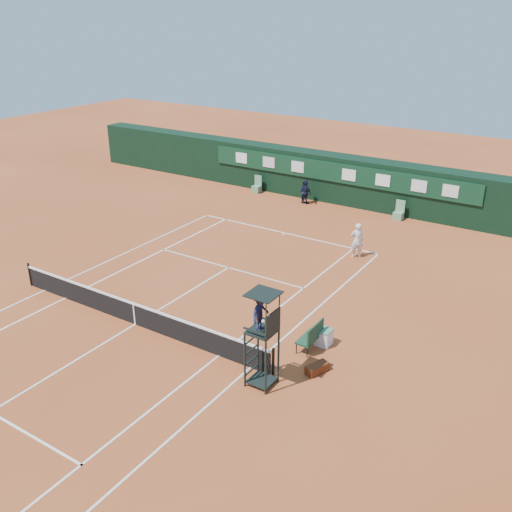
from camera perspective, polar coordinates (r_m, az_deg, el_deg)
The scene contains 14 objects.
ground at distance 23.30m, azimuth -11.97°, elevation -6.69°, with size 90.00×90.00×0.00m, color #B15329.
court_lines at distance 23.30m, azimuth -11.97°, elevation -6.68°, with size 11.05×23.85×0.01m.
tennis_net at distance 23.06m, azimuth -12.07°, elevation -5.60°, with size 12.90×0.10×1.10m.
back_wall at distance 37.20m, azimuth 8.35°, elevation 7.66°, with size 40.00×1.65×3.00m.
linesman_chair_left at distance 38.99m, azimuth 0.08°, elevation 6.83°, with size 0.55×0.50×1.15m.
linesman_chair_right at distance 34.88m, azimuth 14.07°, elevation 4.07°, with size 0.55×0.50×1.15m.
umpire_chair at distance 18.19m, azimuth 0.57°, elevation -6.39°, with size 0.96×0.95×3.42m.
player_bench at distance 21.04m, azimuth 5.61°, elevation -7.90°, with size 0.56×1.20×1.10m.
tennis_bag at distance 20.08m, azimuth 6.14°, elevation -11.12°, with size 0.37×0.85×0.32m, color black.
cooler at distance 21.52m, azimuth 6.79°, elevation -8.03°, with size 0.57×0.57×0.65m.
tennis_ball at distance 29.43m, azimuth 5.56°, elevation 0.43°, with size 0.07×0.07×0.07m, color #AECC2F.
player at distance 28.88m, azimuth 10.07°, elevation 1.56°, with size 0.66×0.43×1.80m, color silver.
ball_kid_left at distance 36.82m, azimuth 4.86°, elevation 6.45°, with size 0.74×0.57×1.52m, color black.
ball_kid_right at distance 36.63m, azimuth 5.00°, elevation 6.31°, with size 0.86×0.36×1.46m, color black.
Camera 1 is at (14.69, -13.93, 11.54)m, focal length 40.00 mm.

